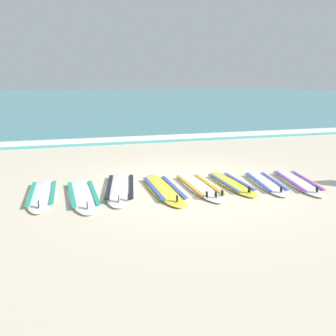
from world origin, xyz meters
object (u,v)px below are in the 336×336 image
at_px(surfboard_6, 266,183).
at_px(surfboard_7, 298,182).
at_px(surfboard_2, 120,188).
at_px(surfboard_5, 231,183).
at_px(surfboard_4, 199,186).
at_px(surfboard_0, 42,194).
at_px(surfboard_3, 164,189).
at_px(surfboard_1, 83,195).

distance_m(surfboard_6, surfboard_7, 0.73).
distance_m(surfboard_2, surfboard_5, 2.38).
bearing_deg(surfboard_4, surfboard_0, 174.29).
xyz_separation_m(surfboard_3, surfboard_4, (0.77, -0.01, 0.00)).
xyz_separation_m(surfboard_4, surfboard_6, (1.49, -0.15, -0.00)).
bearing_deg(surfboard_1, surfboard_6, -3.16).
bearing_deg(surfboard_2, surfboard_1, -160.91).
relative_size(surfboard_4, surfboard_6, 1.09).
distance_m(surfboard_1, surfboard_4, 2.39).
relative_size(surfboard_3, surfboard_6, 1.13).
bearing_deg(surfboard_5, surfboard_4, -179.24).
bearing_deg(surfboard_1, surfboard_4, -1.65).
distance_m(surfboard_5, surfboard_7, 1.49).
height_order(surfboard_1, surfboard_6, same).
distance_m(surfboard_0, surfboard_2, 1.54).
bearing_deg(surfboard_0, surfboard_3, -7.43).
bearing_deg(surfboard_7, surfboard_3, 174.72).
xyz_separation_m(surfboard_4, surfboard_5, (0.74, 0.01, -0.00)).
relative_size(surfboard_5, surfboard_7, 0.88).
xyz_separation_m(surfboard_1, surfboard_5, (3.13, -0.06, 0.00)).
height_order(surfboard_2, surfboard_7, same).
bearing_deg(surfboard_2, surfboard_3, -21.46).
xyz_separation_m(surfboard_0, surfboard_6, (4.64, -0.46, 0.00)).
height_order(surfboard_1, surfboard_3, same).
distance_m(surfboard_3, surfboard_7, 2.99).
bearing_deg(surfboard_5, surfboard_7, -10.85).
xyz_separation_m(surfboard_5, surfboard_7, (1.46, -0.28, -0.00)).
distance_m(surfboard_0, surfboard_4, 3.17).
distance_m(surfboard_0, surfboard_7, 5.39).
bearing_deg(surfboard_3, surfboard_1, 177.74).
height_order(surfboard_0, surfboard_7, same).
relative_size(surfboard_1, surfboard_7, 1.03).
xyz_separation_m(surfboard_1, surfboard_2, (0.77, 0.27, 0.00)).
bearing_deg(surfboard_7, surfboard_0, 173.76).
bearing_deg(surfboard_2, surfboard_0, -179.23).
bearing_deg(surfboard_2, surfboard_5, -7.88).
distance_m(surfboard_5, surfboard_6, 0.76).
relative_size(surfboard_0, surfboard_2, 0.88).
height_order(surfboard_5, surfboard_7, same).
bearing_deg(surfboard_0, surfboard_1, -17.86).
xyz_separation_m(surfboard_2, surfboard_4, (1.62, -0.34, 0.00)).
height_order(surfboard_0, surfboard_6, same).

